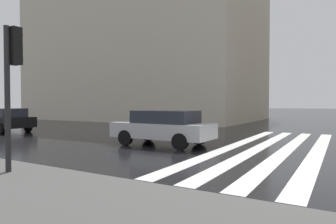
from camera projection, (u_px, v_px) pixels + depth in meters
ground_plane at (317, 175)px, 6.99m from camera, size 220.00×220.00×0.00m
zebra_crossing at (288, 149)px, 11.07m from camera, size 13.00×4.50×0.01m
haussmann_block_mid at (146, 33)px, 33.24m from camera, size 14.67×23.74×19.54m
traffic_signal_post at (12, 67)px, 6.73m from camera, size 0.44×0.30×3.27m
car_black at (3, 119)px, 17.74m from camera, size 1.85×4.10×1.41m
car_silver at (163, 127)px, 12.05m from camera, size 1.85×4.10×1.41m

